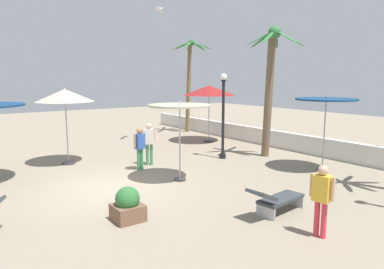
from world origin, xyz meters
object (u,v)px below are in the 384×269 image
(palm_tree_0, at_px, (190,74))
(planter, at_px, (128,205))
(patio_umbrella_2, at_px, (326,103))
(seagull_1, at_px, (159,9))
(guest_0, at_px, (149,140))
(patio_umbrella_0, at_px, (209,91))
(patio_umbrella_1, at_px, (180,110))
(lamp_post_0, at_px, (223,113))
(patio_umbrella_4, at_px, (65,96))
(palm_tree_2, at_px, (270,79))
(lounge_chair_1, at_px, (276,199))
(guest_1, at_px, (140,145))
(guest_2, at_px, (322,194))

(palm_tree_0, bearing_deg, planter, -40.88)
(patio_umbrella_2, bearing_deg, seagull_1, -166.48)
(guest_0, relative_size, planter, 1.98)
(guest_0, bearing_deg, seagull_1, 144.48)
(patio_umbrella_0, height_order, patio_umbrella_1, patio_umbrella_0)
(patio_umbrella_0, xyz_separation_m, lamp_post_0, (3.54, -1.99, -0.80))
(patio_umbrella_0, bearing_deg, patio_umbrella_4, -84.66)
(palm_tree_2, bearing_deg, seagull_1, -159.36)
(planter, bearing_deg, lounge_chair_1, 61.16)
(patio_umbrella_4, bearing_deg, guest_1, 37.67)
(lamp_post_0, xyz_separation_m, guest_2, (7.20, -3.29, -0.99))
(patio_umbrella_1, relative_size, guest_1, 1.69)
(palm_tree_0, distance_m, lounge_chair_1, 14.54)
(patio_umbrella_1, height_order, planter, patio_umbrella_1)
(patio_umbrella_1, distance_m, palm_tree_2, 5.40)
(patio_umbrella_0, height_order, seagull_1, seagull_1)
(guest_0, distance_m, planter, 5.70)
(palm_tree_0, bearing_deg, guest_2, -24.36)
(patio_umbrella_2, relative_size, guest_2, 1.74)
(guest_1, xyz_separation_m, planter, (4.21, -2.50, -0.58))
(patio_umbrella_4, relative_size, palm_tree_2, 0.55)
(planter, bearing_deg, palm_tree_2, 110.32)
(patio_umbrella_4, bearing_deg, patio_umbrella_0, 95.34)
(patio_umbrella_2, bearing_deg, palm_tree_0, 172.64)
(palm_tree_2, relative_size, lamp_post_0, 1.54)
(guest_1, bearing_deg, lamp_post_0, 85.59)
(seagull_1, height_order, planter, seagull_1)
(guest_0, distance_m, guest_1, 0.82)
(palm_tree_0, xyz_separation_m, planter, (10.94, -9.47, -3.31))
(patio_umbrella_2, distance_m, guest_1, 7.06)
(guest_2, bearing_deg, patio_umbrella_1, -179.04)
(palm_tree_2, xyz_separation_m, guest_2, (6.30, -5.14, -2.44))
(planter, bearing_deg, seagull_1, 145.34)
(patio_umbrella_0, distance_m, lounge_chair_1, 10.80)
(palm_tree_0, bearing_deg, patio_umbrella_2, -7.36)
(patio_umbrella_0, bearing_deg, palm_tree_2, -1.83)
(palm_tree_2, height_order, lamp_post_0, palm_tree_2)
(patio_umbrella_4, relative_size, lounge_chair_1, 1.61)
(patio_umbrella_0, distance_m, guest_2, 12.10)
(palm_tree_0, relative_size, guest_1, 3.61)
(guest_2, distance_m, planter, 4.50)
(patio_umbrella_2, bearing_deg, planter, -88.67)
(lounge_chair_1, bearing_deg, seagull_1, 165.30)
(palm_tree_2, distance_m, guest_0, 5.80)
(lounge_chair_1, bearing_deg, patio_umbrella_1, -175.25)
(patio_umbrella_4, height_order, guest_0, patio_umbrella_4)
(guest_2, height_order, seagull_1, seagull_1)
(guest_1, height_order, guest_2, guest_2)
(palm_tree_2, relative_size, guest_0, 3.32)
(patio_umbrella_2, distance_m, guest_0, 6.84)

